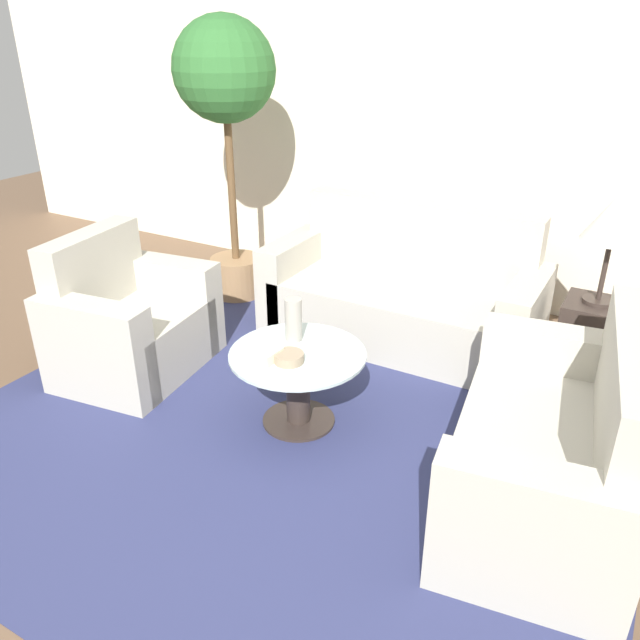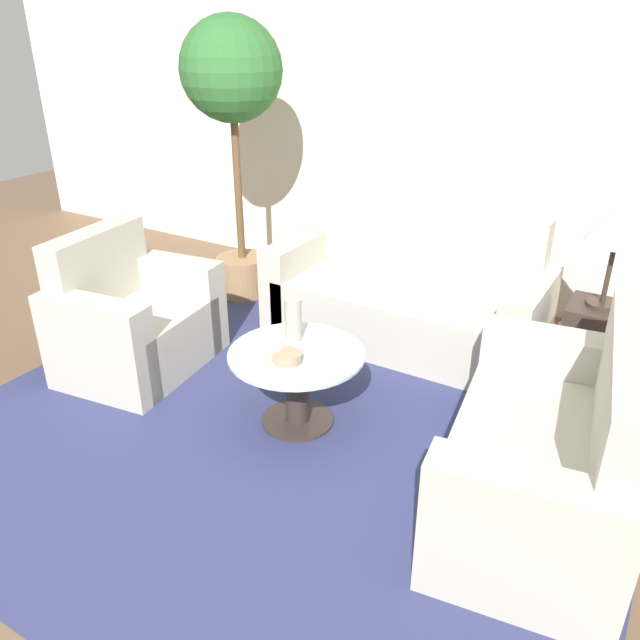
{
  "view_description": "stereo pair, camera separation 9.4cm",
  "coord_description": "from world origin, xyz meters",
  "px_view_note": "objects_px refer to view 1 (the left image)",
  "views": [
    {
      "loc": [
        1.49,
        -1.9,
        2.1
      ],
      "look_at": [
        -0.1,
        0.9,
        0.55
      ],
      "focal_mm": 35.0,
      "sensor_mm": 36.0,
      "label": 1
    },
    {
      "loc": [
        1.57,
        -1.86,
        2.1
      ],
      "look_at": [
        -0.1,
        0.9,
        0.55
      ],
      "focal_mm": 35.0,
      "sensor_mm": 36.0,
      "label": 2
    }
  ],
  "objects_px": {
    "armchair": "(128,326)",
    "book_stack": "(260,352)",
    "coffee_table": "(298,378)",
    "sofa_main": "(404,298)",
    "table_lamp": "(615,220)",
    "potted_plant": "(226,98)",
    "vase": "(293,320)",
    "bowl": "(289,357)",
    "loveseat": "(559,454)"
  },
  "relations": [
    {
      "from": "armchair",
      "to": "book_stack",
      "type": "distance_m",
      "value": 1.17
    },
    {
      "from": "potted_plant",
      "to": "table_lamp",
      "type": "bearing_deg",
      "value": -2.53
    },
    {
      "from": "coffee_table",
      "to": "bowl",
      "type": "xyz_separation_m",
      "value": [
        0.01,
        -0.11,
        0.19
      ]
    },
    {
      "from": "table_lamp",
      "to": "vase",
      "type": "relative_size",
      "value": 2.66
    },
    {
      "from": "table_lamp",
      "to": "loveseat",
      "type": "bearing_deg",
      "value": -87.73
    },
    {
      "from": "loveseat",
      "to": "table_lamp",
      "type": "height_order",
      "value": "table_lamp"
    },
    {
      "from": "armchair",
      "to": "coffee_table",
      "type": "bearing_deg",
      "value": -97.39
    },
    {
      "from": "armchair",
      "to": "coffee_table",
      "type": "xyz_separation_m",
      "value": [
        1.3,
        0.0,
        -0.01
      ]
    },
    {
      "from": "sofa_main",
      "to": "loveseat",
      "type": "bearing_deg",
      "value": -44.67
    },
    {
      "from": "coffee_table",
      "to": "vase",
      "type": "height_order",
      "value": "vase"
    },
    {
      "from": "sofa_main",
      "to": "armchair",
      "type": "relative_size",
      "value": 1.8
    },
    {
      "from": "sofa_main",
      "to": "bowl",
      "type": "height_order",
      "value": "sofa_main"
    },
    {
      "from": "armchair",
      "to": "table_lamp",
      "type": "relative_size",
      "value": 1.6
    },
    {
      "from": "bowl",
      "to": "armchair",
      "type": "bearing_deg",
      "value": 175.38
    },
    {
      "from": "table_lamp",
      "to": "bowl",
      "type": "bearing_deg",
      "value": -135.22
    },
    {
      "from": "sofa_main",
      "to": "book_stack",
      "type": "distance_m",
      "value": 1.48
    },
    {
      "from": "table_lamp",
      "to": "potted_plant",
      "type": "height_order",
      "value": "potted_plant"
    },
    {
      "from": "armchair",
      "to": "bowl",
      "type": "xyz_separation_m",
      "value": [
        1.31,
        -0.11,
        0.18
      ]
    },
    {
      "from": "coffee_table",
      "to": "table_lamp",
      "type": "relative_size",
      "value": 1.14
    },
    {
      "from": "vase",
      "to": "book_stack",
      "type": "height_order",
      "value": "vase"
    },
    {
      "from": "table_lamp",
      "to": "potted_plant",
      "type": "relative_size",
      "value": 0.31
    },
    {
      "from": "coffee_table",
      "to": "table_lamp",
      "type": "height_order",
      "value": "table_lamp"
    },
    {
      "from": "potted_plant",
      "to": "armchair",
      "type": "bearing_deg",
      "value": -84.62
    },
    {
      "from": "table_lamp",
      "to": "book_stack",
      "type": "relative_size",
      "value": 2.89
    },
    {
      "from": "loveseat",
      "to": "book_stack",
      "type": "height_order",
      "value": "loveseat"
    },
    {
      "from": "table_lamp",
      "to": "potted_plant",
      "type": "distance_m",
      "value": 2.83
    },
    {
      "from": "sofa_main",
      "to": "table_lamp",
      "type": "bearing_deg",
      "value": -3.5
    },
    {
      "from": "potted_plant",
      "to": "bowl",
      "type": "bearing_deg",
      "value": -45.36
    },
    {
      "from": "sofa_main",
      "to": "armchair",
      "type": "distance_m",
      "value": 1.91
    },
    {
      "from": "table_lamp",
      "to": "book_stack",
      "type": "distance_m",
      "value": 2.12
    },
    {
      "from": "bowl",
      "to": "coffee_table",
      "type": "bearing_deg",
      "value": 96.19
    },
    {
      "from": "armchair",
      "to": "book_stack",
      "type": "bearing_deg",
      "value": -104.48
    },
    {
      "from": "coffee_table",
      "to": "bowl",
      "type": "bearing_deg",
      "value": -83.81
    },
    {
      "from": "loveseat",
      "to": "book_stack",
      "type": "xyz_separation_m",
      "value": [
        -1.55,
        -0.15,
        0.18
      ]
    },
    {
      "from": "coffee_table",
      "to": "book_stack",
      "type": "height_order",
      "value": "book_stack"
    },
    {
      "from": "bowl",
      "to": "book_stack",
      "type": "xyz_separation_m",
      "value": [
        -0.16,
        -0.04,
        0.0
      ]
    },
    {
      "from": "loveseat",
      "to": "book_stack",
      "type": "distance_m",
      "value": 1.57
    },
    {
      "from": "loveseat",
      "to": "vase",
      "type": "relative_size",
      "value": 6.05
    },
    {
      "from": "loveseat",
      "to": "table_lamp",
      "type": "xyz_separation_m",
      "value": [
        -0.05,
        1.22,
        0.79
      ]
    },
    {
      "from": "sofa_main",
      "to": "table_lamp",
      "type": "distance_m",
      "value": 1.49
    },
    {
      "from": "armchair",
      "to": "coffee_table",
      "type": "distance_m",
      "value": 1.3
    },
    {
      "from": "bowl",
      "to": "book_stack",
      "type": "distance_m",
      "value": 0.17
    },
    {
      "from": "table_lamp",
      "to": "vase",
      "type": "bearing_deg",
      "value": -142.95
    },
    {
      "from": "potted_plant",
      "to": "vase",
      "type": "height_order",
      "value": "potted_plant"
    },
    {
      "from": "potted_plant",
      "to": "vase",
      "type": "distance_m",
      "value": 2.06
    },
    {
      "from": "armchair",
      "to": "book_stack",
      "type": "relative_size",
      "value": 4.61
    },
    {
      "from": "potted_plant",
      "to": "bowl",
      "type": "relative_size",
      "value": 13.32
    },
    {
      "from": "loveseat",
      "to": "potted_plant",
      "type": "xyz_separation_m",
      "value": [
        -2.83,
        1.34,
        1.28
      ]
    },
    {
      "from": "table_lamp",
      "to": "vase",
      "type": "distance_m",
      "value": 1.89
    },
    {
      "from": "armchair",
      "to": "book_stack",
      "type": "height_order",
      "value": "armchair"
    }
  ]
}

